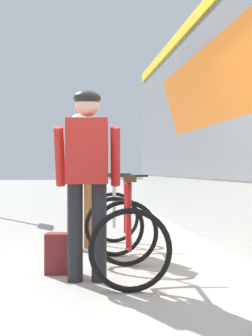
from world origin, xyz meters
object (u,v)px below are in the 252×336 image
(cyclist_near_in_red, at_px, (87,167))
(bicycle_near_red, at_px, (128,236))
(bicycle_far_silver, at_px, (114,218))
(cyclist_far_in_dark, at_px, (81,168))
(backpack_on_platform, at_px, (60,253))

(cyclist_near_in_red, relative_size, bicycle_near_red, 1.56)
(bicycle_near_red, relative_size, bicycle_far_silver, 0.99)
(cyclist_far_in_dark, xyz_separation_m, bicycle_far_silver, (0.43, -0.12, -0.65))
(cyclist_near_in_red, distance_m, backpack_on_platform, 0.95)
(bicycle_near_red, bearing_deg, bicycle_far_silver, 88.33)
(cyclist_far_in_dark, xyz_separation_m, bicycle_near_red, (0.38, -1.69, -0.65))
(cyclist_far_in_dark, height_order, bicycle_far_silver, cyclist_far_in_dark)
(bicycle_near_red, xyz_separation_m, backpack_on_platform, (-0.64, 0.28, -0.20))
(cyclist_near_in_red, distance_m, cyclist_far_in_dark, 1.75)
(bicycle_far_silver, bearing_deg, cyclist_far_in_dark, 164.28)
(cyclist_near_in_red, bearing_deg, bicycle_near_red, 9.76)
(bicycle_far_silver, height_order, backpack_on_platform, bicycle_far_silver)
(cyclist_near_in_red, xyz_separation_m, bicycle_near_red, (0.39, 0.07, -0.65))
(cyclist_near_in_red, distance_m, bicycle_near_red, 0.76)
(cyclist_near_in_red, relative_size, bicycle_far_silver, 1.55)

